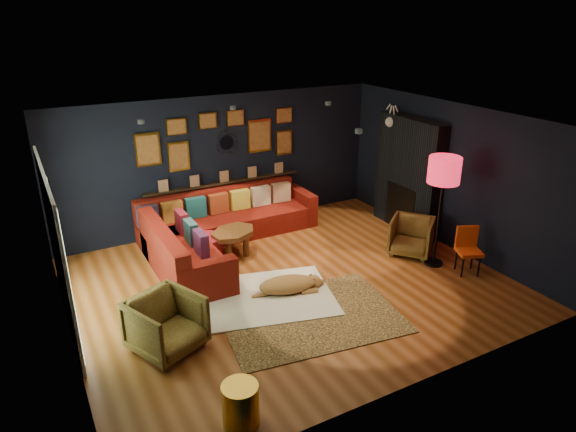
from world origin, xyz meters
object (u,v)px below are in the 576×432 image
orange_chair (468,246)px  dog (287,282)px  pouf (207,247)px  gold_stool (240,405)px  floor_lamp (444,174)px  coffee_table (234,235)px  armchair_left (166,322)px  armchair_right (411,235)px  sectional (212,232)px

orange_chair → dog: orange_chair is taller
pouf → gold_stool: (-1.04, -3.85, 0.03)m
floor_lamp → coffee_table: bearing=145.7°
armchair_left → armchair_right: 4.65m
coffee_table → pouf: (-0.47, 0.11, -0.16)m
sectional → dog: 2.09m
sectional → orange_chair: bearing=-39.8°
coffee_table → armchair_right: armchair_right is taller
pouf → floor_lamp: size_ratio=0.31×
orange_chair → coffee_table: bearing=166.5°
coffee_table → gold_stool: gold_stool is taller
coffee_table → floor_lamp: (2.87, -1.96, 1.23)m
coffee_table → pouf: 0.51m
armchair_left → pouf: bearing=35.0°
sectional → pouf: (-0.22, -0.31, -0.10)m
floor_lamp → dog: size_ratio=1.58×
pouf → armchair_left: (-1.35, -2.23, 0.19)m
sectional → orange_chair: 4.41m
sectional → dog: (0.44, -2.04, -0.12)m
orange_chair → floor_lamp: 1.27m
orange_chair → dog: bearing=-170.9°
dog → orange_chair: bearing=-1.4°
floor_lamp → pouf: bearing=148.2°
pouf → armchair_left: bearing=-121.2°
armchair_left → armchair_right: armchair_left is taller
coffee_table → floor_lamp: bearing=-34.3°
armchair_left → gold_stool: size_ratio=1.68×
armchair_right → orange_chair: size_ratio=0.93×
sectional → orange_chair: size_ratio=4.36×
sectional → gold_stool: 4.35m
sectional → armchair_right: sectional is taller
orange_chair → sectional: bearing=164.1°
sectional → dog: size_ratio=2.84×
armchair_left → gold_stool: armchair_left is taller
dog → gold_stool: bearing=-115.5°
armchair_left → gold_stool: bearing=-103.1°
armchair_left → floor_lamp: floor_lamp is taller
pouf → armchair_left: armchair_left is taller
sectional → floor_lamp: 4.12m
pouf → gold_stool: size_ratio=1.18×
coffee_table → dog: bearing=-83.1°
armchair_left → orange_chair: bearing=-27.1°
armchair_left → orange_chair: 4.97m
sectional → armchair_right: bearing=-31.6°
armchair_right → orange_chair: (0.36, -0.96, 0.09)m
sectional → gold_stool: sectional is taller
armchair_left → floor_lamp: (4.69, 0.16, 1.20)m
coffee_table → armchair_left: size_ratio=1.31×
pouf → gold_stool: bearing=-105.1°
floor_lamp → dog: floor_lamp is taller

